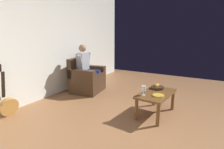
{
  "coord_description": "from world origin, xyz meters",
  "views": [
    {
      "loc": [
        2.82,
        0.51,
        1.53
      ],
      "look_at": [
        -0.64,
        -1.45,
        0.6
      ],
      "focal_mm": 28.57,
      "sensor_mm": 36.0,
      "label": 1
    }
  ],
  "objects_px": {
    "coffee_table": "(156,96)",
    "decorative_dish": "(158,95)",
    "guitar": "(8,105)",
    "wine_glass_near": "(144,89)",
    "fruit_bowl": "(157,87)",
    "person_seated": "(87,67)",
    "armchair": "(87,79)"
  },
  "relations": [
    {
      "from": "fruit_bowl",
      "to": "wine_glass_near",
      "type": "bearing_deg",
      "value": -12.52
    },
    {
      "from": "person_seated",
      "to": "wine_glass_near",
      "type": "height_order",
      "value": "person_seated"
    },
    {
      "from": "coffee_table",
      "to": "guitar",
      "type": "height_order",
      "value": "guitar"
    },
    {
      "from": "fruit_bowl",
      "to": "decorative_dish",
      "type": "xyz_separation_m",
      "value": [
        0.41,
        0.13,
        -0.02
      ]
    },
    {
      "from": "person_seated",
      "to": "decorative_dish",
      "type": "distance_m",
      "value": 2.19
    },
    {
      "from": "decorative_dish",
      "to": "coffee_table",
      "type": "bearing_deg",
      "value": -153.22
    },
    {
      "from": "guitar",
      "to": "fruit_bowl",
      "type": "relative_size",
      "value": 3.86
    },
    {
      "from": "person_seated",
      "to": "decorative_dish",
      "type": "xyz_separation_m",
      "value": [
        0.67,
        2.08,
        -0.22
      ]
    },
    {
      "from": "coffee_table",
      "to": "armchair",
      "type": "bearing_deg",
      "value": -103.87
    },
    {
      "from": "person_seated",
      "to": "armchair",
      "type": "bearing_deg",
      "value": -90.0
    },
    {
      "from": "person_seated",
      "to": "coffee_table",
      "type": "xyz_separation_m",
      "value": [
        0.5,
        2.0,
        -0.3
      ]
    },
    {
      "from": "wine_glass_near",
      "to": "fruit_bowl",
      "type": "xyz_separation_m",
      "value": [
        -0.5,
        0.11,
        -0.09
      ]
    },
    {
      "from": "armchair",
      "to": "fruit_bowl",
      "type": "xyz_separation_m",
      "value": [
        0.25,
        1.97,
        0.14
      ]
    },
    {
      "from": "person_seated",
      "to": "coffee_table",
      "type": "distance_m",
      "value": 2.08
    },
    {
      "from": "wine_glass_near",
      "to": "fruit_bowl",
      "type": "height_order",
      "value": "wine_glass_near"
    },
    {
      "from": "coffee_table",
      "to": "decorative_dish",
      "type": "relative_size",
      "value": 4.68
    },
    {
      "from": "person_seated",
      "to": "wine_glass_near",
      "type": "bearing_deg",
      "value": 58.28
    },
    {
      "from": "fruit_bowl",
      "to": "coffee_table",
      "type": "bearing_deg",
      "value": 11.8
    },
    {
      "from": "guitar",
      "to": "decorative_dish",
      "type": "xyz_separation_m",
      "value": [
        -1.25,
        2.48,
        0.23
      ]
    },
    {
      "from": "armchair",
      "to": "wine_glass_near",
      "type": "distance_m",
      "value": 2.02
    },
    {
      "from": "armchair",
      "to": "wine_glass_near",
      "type": "bearing_deg",
      "value": 58.7
    },
    {
      "from": "decorative_dish",
      "to": "person_seated",
      "type": "bearing_deg",
      "value": -107.78
    },
    {
      "from": "coffee_table",
      "to": "fruit_bowl",
      "type": "distance_m",
      "value": 0.28
    },
    {
      "from": "guitar",
      "to": "wine_glass_near",
      "type": "xyz_separation_m",
      "value": [
        -1.17,
        2.23,
        0.34
      ]
    },
    {
      "from": "armchair",
      "to": "decorative_dish",
      "type": "height_order",
      "value": "armchair"
    },
    {
      "from": "guitar",
      "to": "decorative_dish",
      "type": "bearing_deg",
      "value": 116.78
    },
    {
      "from": "armchair",
      "to": "coffee_table",
      "type": "height_order",
      "value": "armchair"
    },
    {
      "from": "armchair",
      "to": "fruit_bowl",
      "type": "relative_size",
      "value": 3.64
    },
    {
      "from": "person_seated",
      "to": "fruit_bowl",
      "type": "relative_size",
      "value": 4.88
    },
    {
      "from": "wine_glass_near",
      "to": "fruit_bowl",
      "type": "relative_size",
      "value": 0.69
    },
    {
      "from": "armchair",
      "to": "guitar",
      "type": "relative_size",
      "value": 0.94
    },
    {
      "from": "armchair",
      "to": "guitar",
      "type": "bearing_deg",
      "value": -20.5
    }
  ]
}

